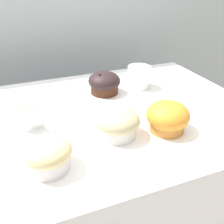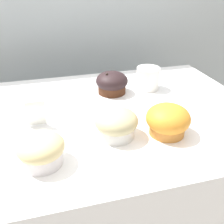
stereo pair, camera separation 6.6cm
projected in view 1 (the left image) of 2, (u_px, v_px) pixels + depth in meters
The scene contains 7 objects.
wall_back at pixel (50, 68), 1.25m from camera, with size 3.20×0.10×1.80m, color #A8B2B7.
muffin_front_center at pixel (118, 123), 0.63m from camera, with size 0.11×0.11×0.07m.
muffin_back_left at pixel (168, 117), 0.66m from camera, with size 0.11×0.11×0.08m.
muffin_back_right at pixel (104, 83), 0.86m from camera, with size 0.11×0.11×0.07m.
muffin_front_left at pixel (48, 154), 0.53m from camera, with size 0.10×0.10×0.07m.
coffee_cup at pixel (139, 76), 0.90m from camera, with size 0.08×0.12×0.08m.
price_card at pixel (34, 119), 0.66m from camera, with size 0.05×0.04×0.06m.
Camera 1 is at (-0.17, -0.62, 1.32)m, focal length 42.00 mm.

